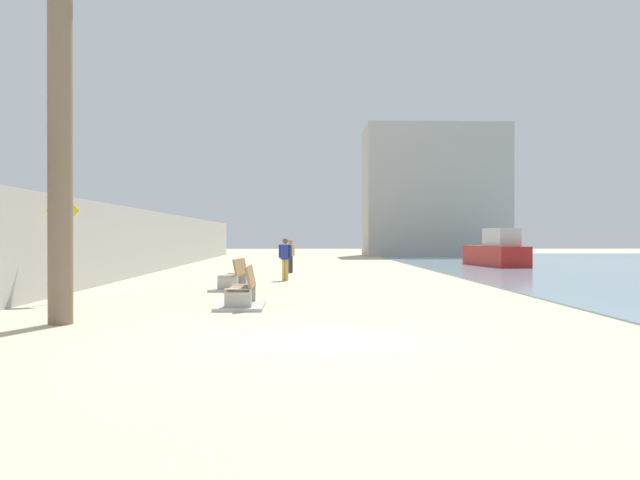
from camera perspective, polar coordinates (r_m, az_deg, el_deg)
ground_plane at (r=28.81m, az=-0.99°, el=-3.01°), size 120.00×120.00×0.00m
seawall at (r=29.63m, az=-15.65°, el=-0.19°), size 0.80×64.00×2.83m
palm_tree at (r=14.25m, az=-21.32°, el=18.68°), size 3.08×3.24×8.38m
bench_near at (r=15.75m, az=-6.73°, el=-4.93°), size 1.11×2.10×0.98m
bench_far at (r=20.90m, az=-7.43°, el=-3.63°), size 1.33×2.21×0.98m
person_walking at (r=30.30m, az=-2.55°, el=-1.20°), size 0.37×0.43×1.53m
person_standing at (r=25.07m, az=-3.01°, el=-1.38°), size 0.50×0.29×1.61m
boat_nearest at (r=37.74m, az=14.93°, el=-1.00°), size 2.28×5.81×2.08m
pedestrian_sign at (r=17.89m, az=-21.24°, el=0.40°), size 0.85×0.08×2.74m
harbor_building at (r=58.06m, az=9.80°, el=4.14°), size 12.00×6.00×11.10m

